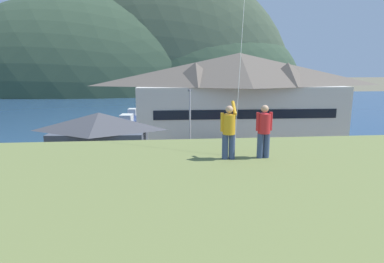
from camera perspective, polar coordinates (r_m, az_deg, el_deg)
ground_plane at (r=21.75m, az=5.36°, el=-13.38°), size 600.00×600.00×0.00m
parking_lot_pad at (r=26.29m, az=3.32°, el=-8.79°), size 40.00×20.00×0.10m
bay_water at (r=80.01m, az=-2.67°, el=4.72°), size 360.00×84.00×0.03m
far_hill_west_ridge at (r=139.07m, az=-17.41°, el=6.97°), size 120.35×74.51×75.72m
far_hill_east_peak at (r=133.86m, az=-2.62°, el=7.32°), size 95.02×55.99×95.13m
far_hill_center_saddle at (r=135.65m, az=0.40°, el=7.38°), size 89.64×62.83×62.98m
harbor_lodge at (r=41.82m, az=8.34°, el=6.68°), size 27.19×10.37×10.97m
storage_shed_near_lot at (r=27.88m, az=-16.06°, el=-2.10°), size 8.37×5.19×5.46m
wharf_dock at (r=54.01m, az=-7.24°, el=1.86°), size 3.20×14.31×0.70m
moored_boat_wharfside at (r=57.19m, az=-10.49°, el=2.66°), size 2.58×6.35×2.16m
moored_boat_outer_mooring at (r=52.81m, az=-3.52°, el=2.13°), size 2.29×7.05×2.16m
moored_boat_inner_slip at (r=50.28m, az=-11.48°, el=1.46°), size 3.28×7.92×2.16m
parked_car_front_row_end at (r=20.67m, az=-13.16°, el=-11.77°), size 4.30×2.26×1.82m
parked_car_mid_row_center at (r=22.64m, az=15.83°, el=-9.84°), size 4.35×2.36×1.82m
parked_car_front_row_red at (r=32.59m, az=30.52°, el=-4.53°), size 4.22×2.10×1.82m
parked_car_back_row_left at (r=23.50m, az=-26.97°, el=-9.88°), size 4.28×2.22×1.82m
parked_car_back_row_right at (r=27.65m, az=11.67°, el=-5.78°), size 4.28×2.22×1.82m
parked_car_mid_row_near at (r=29.88m, az=-28.33°, el=-5.64°), size 4.28×2.20×1.82m
parked_car_lone_by_shed at (r=28.08m, az=0.96°, el=-5.27°), size 4.23×2.11×1.82m
parked_car_corner_spot at (r=25.57m, az=26.76°, el=-8.19°), size 4.26×2.17×1.82m
parking_light_pole at (r=30.48m, az=-0.37°, el=1.97°), size 0.24×0.78×7.00m
person_kite_flyer at (r=10.26m, az=6.59°, el=0.25°), size 0.53×0.65×1.86m
person_companion at (r=10.59m, az=12.74°, el=0.31°), size 0.55×0.40×1.74m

